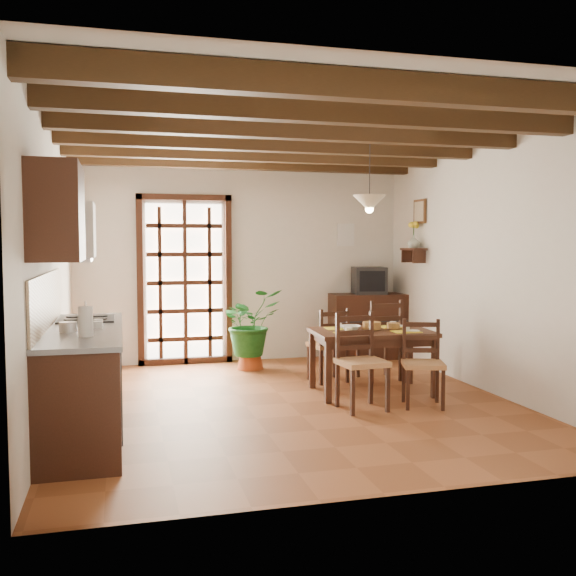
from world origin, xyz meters
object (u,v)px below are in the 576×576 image
object	(u,v)px
sideboard	(369,326)
pendant_lamp	(369,202)
crt_tv	(369,280)
potted_plant	(250,326)
kitchen_counter	(84,380)
chair_far_right	(380,354)
chair_far_left	(328,358)
chair_near_right	(423,379)
dining_table	(372,338)
chair_near_left	(361,379)

from	to	relation	value
sideboard	pendant_lamp	world-z (taller)	pendant_lamp
crt_tv	potted_plant	size ratio (longest dim) A/B	0.22
kitchen_counter	chair_far_right	bearing A→B (deg)	23.54
sideboard	potted_plant	bearing A→B (deg)	-163.68
kitchen_counter	chair_far_left	distance (m)	3.06
pendant_lamp	chair_far_right	bearing A→B (deg)	55.69
kitchen_counter	sideboard	distance (m)	4.67
chair_far_left	crt_tv	size ratio (longest dim) A/B	1.75
pendant_lamp	chair_far_left	bearing A→B (deg)	115.79
chair_far_right	kitchen_counter	bearing A→B (deg)	18.43
chair_far_right	potted_plant	size ratio (longest dim) A/B	0.43
chair_far_left	sideboard	bearing A→B (deg)	-136.97
crt_tv	pendant_lamp	distance (m)	2.27
crt_tv	pendant_lamp	bearing A→B (deg)	-102.85
kitchen_counter	pendant_lamp	size ratio (longest dim) A/B	2.66
chair_far_left	chair_near_right	bearing A→B (deg)	103.41
dining_table	kitchen_counter	bearing A→B (deg)	-161.00
kitchen_counter	crt_tv	world-z (taller)	kitchen_counter
crt_tv	chair_far_left	bearing A→B (deg)	-118.76
kitchen_counter	chair_near_left	xyz separation A→B (m)	(2.59, 0.19, -0.18)
chair_near_right	chair_far_left	size ratio (longest dim) A/B	0.98
sideboard	crt_tv	world-z (taller)	crt_tv
kitchen_counter	sideboard	size ratio (longest dim) A/B	2.09
chair_near_left	chair_near_right	world-z (taller)	chair_near_left
pendant_lamp	dining_table	bearing A→B (deg)	-90.00
chair_far_right	sideboard	world-z (taller)	chair_far_right
chair_near_left	chair_far_right	distance (m)	1.44
chair_far_left	chair_far_right	distance (m)	0.63
pendant_lamp	crt_tv	bearing A→B (deg)	67.94
kitchen_counter	chair_far_right	world-z (taller)	kitchen_counter
dining_table	chair_far_right	size ratio (longest dim) A/B	1.37
crt_tv	kitchen_counter	bearing A→B (deg)	-133.62
kitchen_counter	chair_far_right	distance (m)	3.61
sideboard	chair_far_right	bearing A→B (deg)	-102.65
chair_near_right	chair_far_right	distance (m)	1.29
kitchen_counter	chair_near_right	distance (m)	3.24
kitchen_counter	chair_far_left	world-z (taller)	kitchen_counter
chair_near_left	chair_far_left	distance (m)	1.29
crt_tv	potted_plant	world-z (taller)	potted_plant
dining_table	crt_tv	size ratio (longest dim) A/B	2.63
chair_near_right	potted_plant	size ratio (longest dim) A/B	0.38
pendant_lamp	sideboard	bearing A→B (deg)	68.00
dining_table	potted_plant	world-z (taller)	potted_plant
chair_far_right	crt_tv	distance (m)	1.65
dining_table	chair_near_left	distance (m)	0.78
chair_near_left	pendant_lamp	xyz separation A→B (m)	(0.36, 0.73, 1.78)
kitchen_counter	sideboard	xyz separation A→B (m)	(3.72, 2.83, -0.02)
kitchen_counter	potted_plant	size ratio (longest dim) A/B	1.00
kitchen_counter	sideboard	bearing A→B (deg)	37.23
chair_far_right	potted_plant	xyz separation A→B (m)	(-1.38, 0.99, 0.27)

